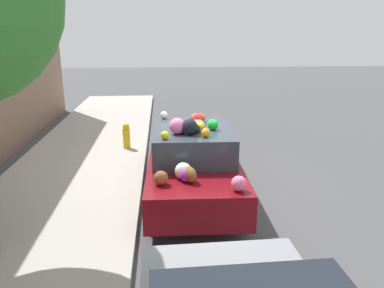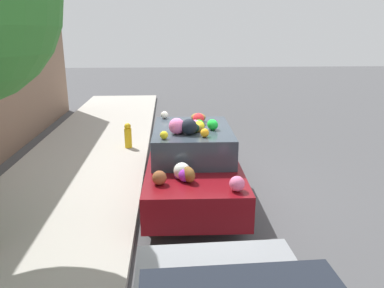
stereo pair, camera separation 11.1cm
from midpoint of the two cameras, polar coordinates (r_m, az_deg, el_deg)
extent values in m
plane|color=#4C4C4F|center=(7.98, -0.09, -7.23)|extent=(60.00, 60.00, 0.00)
cube|color=#B2ADA3|center=(8.21, -19.36, -6.99)|extent=(24.00, 3.20, 0.14)
cylinder|color=gold|center=(10.55, -10.25, 0.86)|extent=(0.20, 0.20, 0.55)
sphere|color=gold|center=(10.47, -10.34, 2.62)|extent=(0.18, 0.18, 0.18)
cube|color=maroon|center=(7.76, -0.41, -3.29)|extent=(4.61, 1.84, 0.60)
cube|color=#333D47|center=(7.41, -0.35, 0.41)|extent=(2.09, 1.56, 0.55)
cylinder|color=black|center=(9.20, -5.71, -2.14)|extent=(0.57, 0.20, 0.57)
cylinder|color=black|center=(9.26, 4.04, -1.98)|extent=(0.57, 0.20, 0.57)
cylinder|color=black|center=(6.59, -6.76, -10.03)|extent=(0.57, 0.20, 0.57)
cylinder|color=black|center=(6.67, 7.02, -9.70)|extent=(0.57, 0.20, 0.57)
sphere|color=white|center=(8.16, -4.67, 4.43)|extent=(0.23, 0.23, 0.16)
sphere|color=white|center=(6.23, -1.86, -4.11)|extent=(0.34, 0.34, 0.28)
sphere|color=red|center=(7.62, 0.55, 3.88)|extent=(0.30, 0.30, 0.23)
sphere|color=pink|center=(7.24, 0.11, 3.02)|extent=(0.24, 0.24, 0.18)
ellipsoid|color=brown|center=(7.86, 0.52, 4.08)|extent=(0.40, 0.41, 0.18)
sphere|color=yellow|center=(6.56, -4.65, 1.35)|extent=(0.17, 0.17, 0.14)
ellipsoid|color=red|center=(8.69, 2.39, 1.73)|extent=(0.51, 0.53, 0.23)
ellipsoid|color=black|center=(6.97, -0.35, 2.50)|extent=(0.37, 0.37, 0.19)
sphere|color=orange|center=(8.57, 3.39, 1.50)|extent=(0.25, 0.25, 0.23)
sphere|color=#FEA31D|center=(6.67, 1.58, 1.72)|extent=(0.21, 0.21, 0.16)
ellipsoid|color=yellow|center=(7.10, 0.69, 2.77)|extent=(0.27, 0.22, 0.19)
ellipsoid|color=pink|center=(6.97, -2.22, 2.63)|extent=(0.34, 0.28, 0.22)
sphere|color=pink|center=(6.86, -2.72, 2.73)|extent=(0.33, 0.33, 0.30)
ellipsoid|color=green|center=(7.18, 2.74, 2.98)|extent=(0.31, 0.28, 0.20)
ellipsoid|color=green|center=(7.48, 0.63, 3.25)|extent=(0.25, 0.25, 0.13)
sphere|color=#95522E|center=(6.01, -5.28, -5.17)|extent=(0.32, 0.32, 0.23)
sphere|color=blue|center=(8.61, -5.12, 1.48)|extent=(0.30, 0.30, 0.21)
sphere|color=pink|center=(5.81, 6.61, -5.99)|extent=(0.34, 0.34, 0.24)
sphere|color=purple|center=(6.25, -2.40, -4.68)|extent=(0.15, 0.15, 0.14)
sphere|color=blue|center=(9.15, -2.71, 2.52)|extent=(0.33, 0.33, 0.24)
sphere|color=olive|center=(7.01, 0.56, 2.39)|extent=(0.15, 0.15, 0.14)
sphere|color=black|center=(6.81, -0.81, 2.64)|extent=(0.38, 0.38, 0.30)
ellipsoid|color=green|center=(9.55, -1.99, 2.72)|extent=(0.14, 0.15, 0.11)
ellipsoid|color=brown|center=(6.10, -0.80, -4.67)|extent=(0.37, 0.28, 0.26)
sphere|color=purple|center=(6.12, -1.39, -4.79)|extent=(0.27, 0.27, 0.22)
camera|label=1|loc=(0.06, -90.42, -0.12)|focal=35.00mm
camera|label=2|loc=(0.06, 89.58, 0.12)|focal=35.00mm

